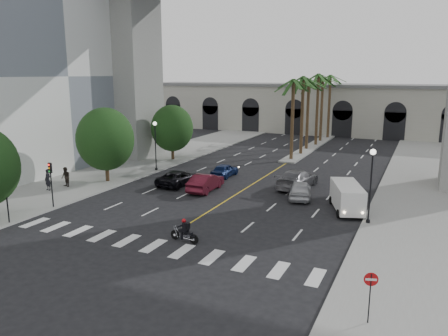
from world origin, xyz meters
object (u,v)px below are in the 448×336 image
Objects in this scene: lamp_post_right at (371,180)px; traffic_signal_far at (51,177)px; car_a at (300,189)px; pedestrian_a at (48,180)px; cargo_van at (347,196)px; car_d at (297,179)px; car_c at (178,178)px; car_b at (206,182)px; motorcycle_rider at (185,231)px; do_not_enter_sign at (370,288)px; pedestrian_b at (66,177)px; car_e at (225,170)px; traffic_signal_near at (6,190)px; lamp_post_left_far at (155,142)px.

traffic_signal_far is at bearing -164.02° from lamp_post_right.
pedestrian_a is (-20.85, -7.42, 0.34)m from car_a.
cargo_van reaches higher than pedestrian_a.
car_d is at bearing 133.28° from lamp_post_right.
car_c is at bearing 44.90° from pedestrian_a.
car_a is at bearing -173.77° from car_b.
do_not_enter_sign is at bearing -16.07° from motorcycle_rider.
traffic_signal_far is (-22.70, -6.50, -0.71)m from lamp_post_right.
car_b is 13.97m from pedestrian_a.
car_c is 10.23m from pedestrian_b.
motorcycle_rider is at bearing 140.04° from do_not_enter_sign.
lamp_post_right is at bearing 170.22° from car_c.
motorcycle_rider is at bearing 125.35° from car_c.
cargo_van reaches higher than motorcycle_rider.
pedestrian_b is at bearing -176.87° from lamp_post_right.
cargo_van is (15.76, -1.49, 0.47)m from car_c.
traffic_signal_far is at bearing -176.91° from cargo_van.
pedestrian_a reaches higher than car_e.
car_b reaches higher than car_c.
traffic_signal_near reaches higher than pedestrian_a.
car_d reaches higher than motorcycle_rider.
traffic_signal_far is (0.10, -14.50, -0.71)m from lamp_post_left_far.
motorcycle_rider is 17.70m from pedestrian_a.
car_a is at bearing 143.67° from lamp_post_right.
cargo_van reaches higher than car_d.
lamp_post_left_far is at bearing 144.98° from cargo_van.
pedestrian_a is at bearing 172.05° from cargo_van.
car_a is 21.10m from pedestrian_b.
do_not_enter_sign is (24.30, -2.48, -0.77)m from traffic_signal_near.
pedestrian_b is (-20.26, -5.89, 0.30)m from car_a.
do_not_enter_sign is (24.40, -20.98, -1.48)m from lamp_post_left_far.
car_e is 1.67× the size of do_not_enter_sign.
traffic_signal_near is 24.57m from cargo_van.
car_e is at bearing 6.34° from lamp_post_left_far.
car_b is (8.43, -4.79, -2.44)m from lamp_post_left_far.
pedestrian_b is at bearing 140.42° from do_not_enter_sign.
do_not_enter_sign reaches higher than car_b.
car_b reaches higher than motorcycle_rider.
car_b is at bearing 118.06° from motorcycle_rider.
car_c is 11.06m from car_d.
lamp_post_left_far and lamp_post_right have the same top height.
lamp_post_right is at bearing 79.92° from do_not_enter_sign.
pedestrian_b is at bearing 77.11° from pedestrian_a.
pedestrian_a reaches higher than pedestrian_b.
traffic_signal_near is 9.86m from pedestrian_b.
lamp_post_left_far is 1.34× the size of car_e.
motorcycle_rider is at bearing 10.64° from traffic_signal_near.
lamp_post_left_far is 18.51m from traffic_signal_near.
car_b is at bearing 34.25° from pedestrian_a.
traffic_signal_far is 12.91m from car_b.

